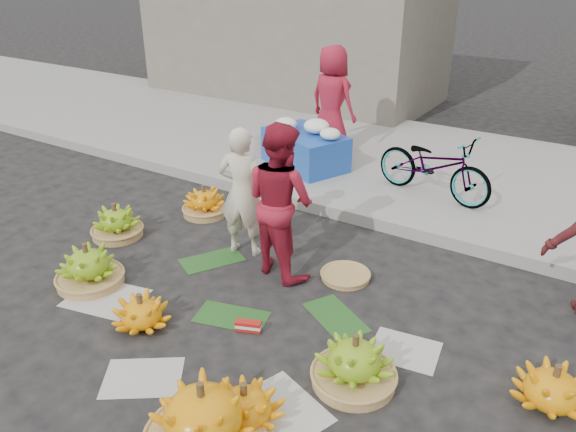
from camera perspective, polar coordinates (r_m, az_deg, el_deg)
The scene contains 22 objects.
ground at distance 5.26m, azimuth -3.54°, elevation -9.47°, with size 80.00×80.00×0.00m, color black.
curb at distance 6.87m, azimuth 7.15°, elevation 0.08°, with size 40.00×0.25×0.15m, color gray.
sidewalk at distance 8.69m, azimuth 13.20°, elevation 5.06°, with size 40.00×4.00×0.12m, color gray.
building_left at distance 12.56m, azimuth 0.71°, elevation 21.03°, with size 6.00×3.00×4.00m, color slate.
newspaper_scatter at distance 4.77m, azimuth -9.29°, elevation -14.03°, with size 3.20×1.80×0.00m, color beige, non-canonical shape.
banana_leaves at distance 5.44m, azimuth -3.17°, elevation -8.09°, with size 2.00×1.00×0.00m, color #1A4A18, non-canonical shape.
banana_bunch_0 at distance 5.86m, azimuth -19.63°, elevation -4.87°, with size 0.74×0.74×0.45m.
banana_bunch_1 at distance 5.15m, azimuth -14.69°, elevation -9.42°, with size 0.53×0.53×0.32m.
banana_bunch_2 at distance 3.94m, azimuth -8.64°, elevation -19.67°, with size 0.89×0.89×0.53m.
banana_bunch_3 at distance 4.13m, azimuth -4.47°, elevation -18.64°, with size 0.67×0.67×0.34m.
banana_bunch_4 at distance 4.41m, azimuth 6.77°, elevation -14.58°, with size 0.64×0.64×0.45m.
banana_bunch_5 at distance 4.64m, azimuth 25.33°, elevation -15.49°, with size 0.72×0.72×0.36m.
banana_bunch_6 at distance 6.72m, azimuth -17.05°, elevation -0.64°, with size 0.65×0.65×0.41m.
banana_bunch_7 at distance 7.03m, azimuth -8.48°, elevation 1.36°, with size 0.60×0.60×0.39m.
basket_spare at distance 5.72m, azimuth 5.85°, elevation -6.08°, with size 0.48×0.48×0.06m, color #A57C45.
incense_stack at distance 4.97m, azimuth -4.06°, elevation -11.09°, with size 0.23×0.07×0.09m, color red.
vendor_cream at distance 5.89m, azimuth -4.67°, elevation 2.42°, with size 0.52×0.34×1.41m, color beige.
vendor_red at distance 5.48m, azimuth -0.80°, elevation 1.58°, with size 0.77×0.60×1.57m, color #B71C30.
flower_table at distance 8.17m, azimuth 1.80°, elevation 7.02°, with size 1.40×1.16×0.70m.
grey_bucket at distance 8.63m, azimuth -2.47°, elevation 7.10°, with size 0.27×0.27×0.31m, color gray.
flower_vendor at distance 8.70m, azimuth 4.49°, elevation 11.69°, with size 0.79×0.51×1.62m, color #B71C30.
bicycle at distance 7.33m, azimuth 14.62°, elevation 4.99°, with size 1.58×0.55×0.83m, color gray.
Camera 1 is at (2.56, -3.45, 3.03)m, focal length 35.00 mm.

